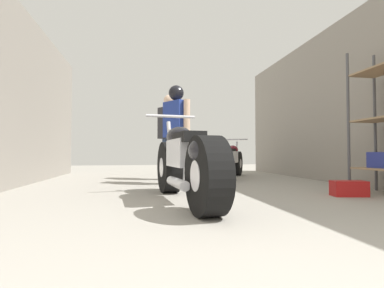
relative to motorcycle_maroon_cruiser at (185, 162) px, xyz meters
name	(u,v)px	position (x,y,z in m)	size (l,w,h in m)	color
ground_plane	(196,190)	(0.32, 0.98, -0.45)	(18.81, 18.81, 0.00)	#9E998E
garage_partition_right	(360,97)	(3.07, 0.98, 1.03)	(0.08, 8.62, 2.95)	gray
motorcycle_maroon_cruiser	(185,162)	(0.00, 0.00, 0.00)	(0.68, 2.29, 1.07)	black
motorcycle_black_naked	(231,161)	(1.50, 3.03, -0.07)	(1.13, 1.77, 0.90)	black
mechanic_in_blue	(169,131)	(0.10, 2.77, 0.55)	(0.49, 0.65, 1.76)	#384766
mechanic_with_helmet	(176,125)	(0.13, 1.86, 0.60)	(0.46, 0.63, 1.74)	#4C4C4C
red_toolbox	(349,188)	(2.12, 0.09, -0.35)	(0.41, 0.21, 0.19)	#B21919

